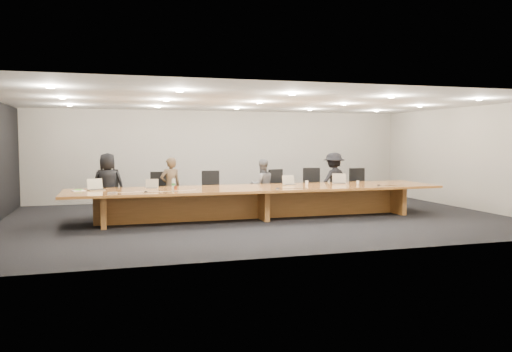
{
  "coord_description": "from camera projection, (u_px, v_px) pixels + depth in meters",
  "views": [
    {
      "loc": [
        -3.46,
        -11.44,
        1.86
      ],
      "look_at": [
        0.0,
        0.3,
        1.0
      ],
      "focal_mm": 35.0,
      "sensor_mm": 36.0,
      "label": 1
    }
  ],
  "objects": [
    {
      "name": "person_d",
      "position": [
        334.0,
        180.0,
        13.81
      ],
      "size": [
        1.11,
        0.82,
        1.54
      ],
      "primitive_type": "imported",
      "rotation": [
        0.0,
        0.0,
        3.41
      ],
      "color": "black",
      "rests_on": "ground"
    },
    {
      "name": "lime_gadget",
      "position": [
        78.0,
        190.0,
        11.06
      ],
      "size": [
        0.16,
        0.12,
        0.02
      ],
      "primitive_type": "cube",
      "rotation": [
        0.0,
        0.0,
        -0.32
      ],
      "color": "green",
      "rests_on": "notepad"
    },
    {
      "name": "notepad",
      "position": [
        78.0,
        191.0,
        11.06
      ],
      "size": [
        0.31,
        0.28,
        0.02
      ],
      "primitive_type": "cube",
      "rotation": [
        0.0,
        0.0,
        0.34
      ],
      "color": "white",
      "rests_on": "conference_table"
    },
    {
      "name": "av_box",
      "position": [
        112.0,
        193.0,
        10.51
      ],
      "size": [
        0.21,
        0.17,
        0.03
      ],
      "primitive_type": "cube",
      "rotation": [
        0.0,
        0.0,
        -0.14
      ],
      "color": "silver",
      "rests_on": "conference_table"
    },
    {
      "name": "laptop_e",
      "position": [
        340.0,
        179.0,
        12.9
      ],
      "size": [
        0.42,
        0.36,
        0.28
      ],
      "primitive_type": null,
      "rotation": [
        0.0,
        0.0,
        -0.35
      ],
      "color": "tan",
      "rests_on": "conference_table"
    },
    {
      "name": "person_c",
      "position": [
        262.0,
        185.0,
        13.26
      ],
      "size": [
        0.68,
        0.54,
        1.38
      ],
      "primitive_type": "imported",
      "rotation": [
        0.0,
        0.0,
        3.17
      ],
      "color": "#5B5B5D",
      "rests_on": "ground"
    },
    {
      "name": "back_wall",
      "position": [
        223.0,
        156.0,
        15.78
      ],
      "size": [
        12.0,
        0.02,
        2.8
      ],
      "primitive_type": "cube",
      "color": "beige",
      "rests_on": "ground"
    },
    {
      "name": "ground",
      "position": [
        260.0,
        218.0,
        12.05
      ],
      "size": [
        12.0,
        12.0,
        0.0
      ],
      "primitive_type": "plane",
      "color": "black",
      "rests_on": "ground"
    },
    {
      "name": "paper_cup_far",
      "position": [
        358.0,
        182.0,
        12.85
      ],
      "size": [
        0.08,
        0.08,
        0.09
      ],
      "primitive_type": "cone",
      "rotation": [
        0.0,
        0.0,
        0.11
      ],
      "color": "silver",
      "rests_on": "conference_table"
    },
    {
      "name": "chair_right",
      "position": [
        312.0,
        188.0,
        13.77
      ],
      "size": [
        0.72,
        0.72,
        1.14
      ],
      "primitive_type": null,
      "rotation": [
        0.0,
        0.0,
        -0.29
      ],
      "color": "black",
      "rests_on": "ground"
    },
    {
      "name": "mic_right",
      "position": [
        379.0,
        185.0,
        12.42
      ],
      "size": [
        0.12,
        0.12,
        0.03
      ],
      "primitive_type": "cone",
      "rotation": [
        0.0,
        0.0,
        0.02
      ],
      "color": "black",
      "rests_on": "conference_table"
    },
    {
      "name": "laptop_b",
      "position": [
        152.0,
        184.0,
        11.61
      ],
      "size": [
        0.33,
        0.26,
        0.23
      ],
      "primitive_type": null,
      "rotation": [
        0.0,
        0.0,
        -0.16
      ],
      "color": "#BFAD92",
      "rests_on": "conference_table"
    },
    {
      "name": "water_bottle",
      "position": [
        173.0,
        184.0,
        11.42
      ],
      "size": [
        0.1,
        0.1,
        0.24
      ],
      "primitive_type": "cylinder",
      "rotation": [
        0.0,
        0.0,
        0.37
      ],
      "color": "silver",
      "rests_on": "conference_table"
    },
    {
      "name": "person_a",
      "position": [
        108.0,
        185.0,
        12.2
      ],
      "size": [
        0.8,
        0.55,
        1.57
      ],
      "primitive_type": "imported",
      "rotation": [
        0.0,
        0.0,
        3.07
      ],
      "color": "black",
      "rests_on": "ground"
    },
    {
      "name": "chair_far_right",
      "position": [
        360.0,
        187.0,
        14.19
      ],
      "size": [
        0.6,
        0.6,
        1.11
      ],
      "primitive_type": null,
      "rotation": [
        0.0,
        0.0,
        -0.06
      ],
      "color": "black",
      "rests_on": "ground"
    },
    {
      "name": "mic_left",
      "position": [
        146.0,
        192.0,
        10.83
      ],
      "size": [
        0.12,
        0.12,
        0.03
      ],
      "primitive_type": "cone",
      "rotation": [
        0.0,
        0.0,
        -0.17
      ],
      "color": "black",
      "rests_on": "conference_table"
    },
    {
      "name": "conference_table",
      "position": [
        260.0,
        197.0,
        12.01
      ],
      "size": [
        9.0,
        1.8,
        0.75
      ],
      "color": "#925320",
      "rests_on": "ground"
    },
    {
      "name": "laptop_d",
      "position": [
        290.0,
        180.0,
        12.57
      ],
      "size": [
        0.34,
        0.25,
        0.25
      ],
      "primitive_type": null,
      "rotation": [
        0.0,
        0.0,
        0.07
      ],
      "color": "#BFB091",
      "rests_on": "conference_table"
    },
    {
      "name": "person_b",
      "position": [
        171.0,
        186.0,
        12.51
      ],
      "size": [
        0.6,
        0.47,
        1.45
      ],
      "primitive_type": "imported",
      "rotation": [
        0.0,
        0.0,
        3.4
      ],
      "color": "#3D3021",
      "rests_on": "ground"
    },
    {
      "name": "amber_mug",
      "position": [
        176.0,
        188.0,
        11.4
      ],
      "size": [
        0.08,
        0.08,
        0.09
      ],
      "primitive_type": "cylinder",
      "rotation": [
        0.0,
        0.0,
        -0.13
      ],
      "color": "maroon",
      "rests_on": "conference_table"
    },
    {
      "name": "chair_far_left",
      "position": [
        110.0,
        193.0,
        12.29
      ],
      "size": [
        0.68,
        0.68,
        1.17
      ],
      "primitive_type": null,
      "rotation": [
        0.0,
        0.0,
        0.16
      ],
      "color": "black",
      "rests_on": "ground"
    },
    {
      "name": "chair_mid_right",
      "position": [
        281.0,
        189.0,
        13.55
      ],
      "size": [
        0.72,
        0.72,
        1.11
      ],
      "primitive_type": null,
      "rotation": [
        0.0,
        0.0,
        0.34
      ],
      "color": "black",
      "rests_on": "ground"
    },
    {
      "name": "chair_mid_left",
      "position": [
        212.0,
        191.0,
        12.96
      ],
      "size": [
        0.59,
        0.59,
        1.11
      ],
      "primitive_type": null,
      "rotation": [
        0.0,
        0.0,
        -0.04
      ],
      "color": "black",
      "rests_on": "ground"
    },
    {
      "name": "mic_center",
      "position": [
        278.0,
        188.0,
        11.59
      ],
      "size": [
        0.15,
        0.15,
        0.03
      ],
      "primitive_type": "cone",
      "rotation": [
        0.0,
        0.0,
        -0.26
      ],
      "color": "black",
      "rests_on": "conference_table"
    },
    {
      "name": "laptop_a",
      "position": [
        96.0,
        184.0,
        11.22
      ],
      "size": [
        0.41,
        0.34,
        0.27
      ],
      "primitive_type": null,
      "rotation": [
        0.0,
        0.0,
        0.31
      ],
      "color": "tan",
      "rests_on": "conference_table"
    },
    {
      "name": "chair_left",
      "position": [
        160.0,
        193.0,
        12.55
      ],
      "size": [
        0.57,
        0.57,
        1.1
      ],
      "primitive_type": null,
      "rotation": [
        0.0,
        0.0,
        -0.01
      ],
      "color": "black",
      "rests_on": "ground"
    },
    {
      "name": "paper_cup_near",
      "position": [
        307.0,
        183.0,
        12.75
      ],
      "size": [
        0.08,
        0.08,
        0.1
      ],
      "primitive_type": "cone",
      "rotation": [
        0.0,
        0.0,
        -0.0
      ],
      "color": "silver",
      "rests_on": "conference_table"
    }
  ]
}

